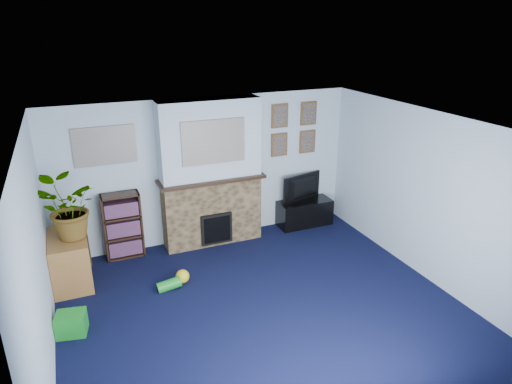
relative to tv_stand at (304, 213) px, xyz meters
name	(u,v)px	position (x,y,z in m)	size (l,w,h in m)	color
floor	(261,307)	(-1.74, -2.03, -0.23)	(5.00, 4.50, 0.01)	black
ceiling	(262,127)	(-1.74, -2.03, 2.17)	(5.00, 4.50, 0.01)	white
wall_back	(207,170)	(-1.74, 0.22, 0.97)	(5.00, 0.04, 2.40)	silver
wall_front	(374,334)	(-1.74, -4.28, 0.97)	(5.00, 0.04, 2.40)	silver
wall_left	(37,264)	(-4.24, -2.03, 0.97)	(0.04, 4.50, 2.40)	silver
wall_right	(423,195)	(0.76, -2.03, 0.97)	(0.04, 4.50, 2.40)	silver
chimney_breast	(211,175)	(-1.74, 0.02, 0.96)	(1.72, 0.50, 2.40)	brown
collage_main	(214,142)	(-1.74, -0.19, 1.55)	(1.00, 0.03, 0.68)	gray
collage_left	(105,146)	(-3.29, 0.21, 1.55)	(0.90, 0.03, 0.58)	gray
portrait_tl	(280,116)	(-0.44, 0.20, 1.77)	(0.30, 0.03, 0.40)	brown
portrait_tr	(309,113)	(0.11, 0.20, 1.77)	(0.30, 0.03, 0.40)	brown
portrait_bl	(279,145)	(-0.44, 0.20, 1.27)	(0.30, 0.03, 0.40)	brown
portrait_br	(307,142)	(0.11, 0.20, 1.27)	(0.30, 0.03, 0.40)	brown
tv_stand	(304,213)	(0.00, 0.00, 0.00)	(0.98, 0.41, 0.46)	black
television	(305,188)	(0.00, 0.02, 0.48)	(0.83, 0.11, 0.48)	black
bookshelf	(123,227)	(-3.17, 0.08, 0.28)	(0.58, 0.28, 1.05)	black
sideboard	(70,260)	(-3.98, -0.43, 0.12)	(0.51, 0.92, 0.71)	#9B6631
potted_plant	(66,209)	(-3.93, -0.48, 0.92)	(0.77, 0.67, 0.86)	#26661E
mantel_clock	(207,174)	(-1.82, -0.03, 1.00)	(0.11, 0.06, 0.15)	gold
mantel_candle	(230,171)	(-1.42, -0.03, 1.01)	(0.04, 0.04, 0.14)	#B2BFC6
mantel_teddy	(178,178)	(-2.28, -0.03, 0.99)	(0.14, 0.14, 0.14)	slate
mantel_can	(248,169)	(-1.11, -0.03, 0.99)	(0.06, 0.06, 0.12)	blue
green_crate	(71,323)	(-4.04, -1.64, -0.08)	(0.34, 0.27, 0.27)	#198C26
toy_ball	(183,277)	(-2.54, -1.06, -0.14)	(0.20, 0.20, 0.20)	yellow
toy_block	(71,319)	(-4.04, -1.51, -0.11)	(0.17, 0.17, 0.21)	blue
toy_tube	(169,285)	(-2.75, -1.16, -0.15)	(0.15, 0.15, 0.33)	#198C26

